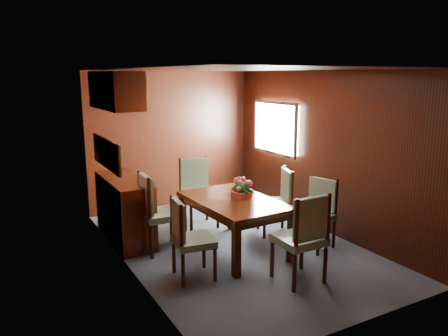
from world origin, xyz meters
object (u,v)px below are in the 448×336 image
sideboard (125,209)px  chair_left_near (187,235)px  dining_table (234,206)px  chair_head (304,234)px  flower_centerpiece (242,187)px  chair_right_near (318,209)px

sideboard → chair_left_near: chair_left_near is taller
dining_table → chair_head: chair_head is taller
sideboard → dining_table: bearing=-43.8°
sideboard → flower_centerpiece: 1.74m
flower_centerpiece → sideboard: bearing=140.3°
flower_centerpiece → dining_table: bearing=-166.4°
dining_table → chair_right_near: chair_right_near is taller
chair_right_near → dining_table: bearing=52.4°
chair_head → flower_centerpiece: 1.27m
chair_head → flower_centerpiece: chair_head is taller
dining_table → chair_right_near: 1.16m
sideboard → chair_left_near: (0.27, -1.58, 0.09)m
flower_centerpiece → chair_right_near: bearing=-26.5°
sideboard → dining_table: 1.62m
dining_table → chair_left_near: size_ratio=1.63×
chair_right_near → flower_centerpiece: 1.10m
chair_left_near → flower_centerpiece: size_ratio=3.11×
chair_left_near → chair_head: (1.09, -0.74, 0.05)m
dining_table → chair_head: 1.22m
sideboard → chair_head: bearing=-59.5°
chair_right_near → chair_head: size_ratio=0.91×
chair_right_near → flower_centerpiece: size_ratio=3.12×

